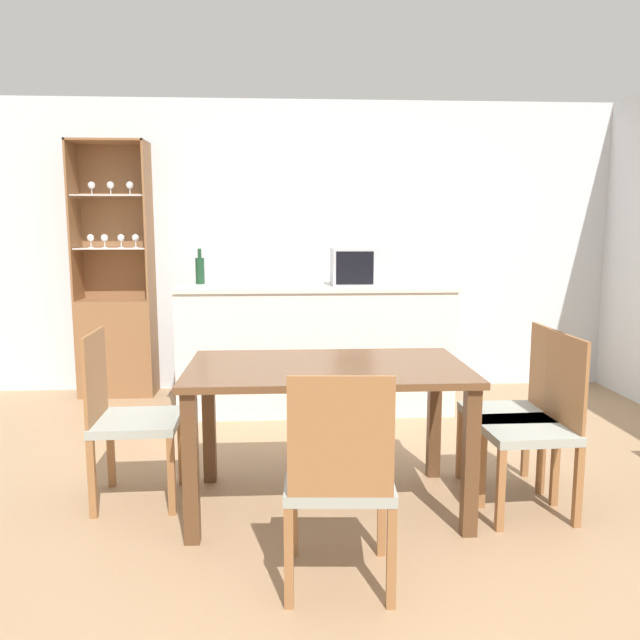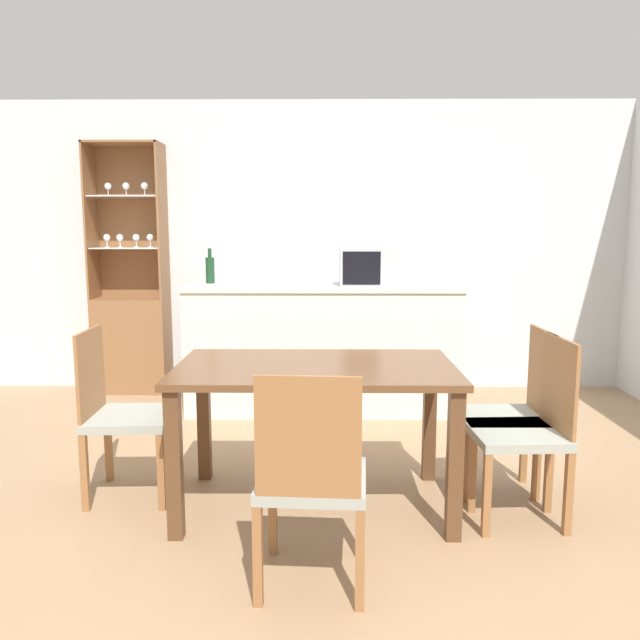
# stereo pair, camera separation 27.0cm
# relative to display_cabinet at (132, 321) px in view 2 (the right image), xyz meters

# --- Properties ---
(ground_plane) EXTENTS (18.00, 18.00, 0.00)m
(ground_plane) POSITION_rel_display_cabinet_xyz_m (1.84, -2.45, -0.63)
(ground_plane) COLOR #A37F5B
(wall_back) EXTENTS (6.80, 0.06, 2.55)m
(wall_back) POSITION_rel_display_cabinet_xyz_m (1.84, 0.18, 0.64)
(wall_back) COLOR silver
(wall_back) RESTS_ON ground_plane
(kitchen_counter) EXTENTS (2.15, 0.64, 1.00)m
(kitchen_counter) POSITION_rel_display_cabinet_xyz_m (1.70, -0.55, -0.13)
(kitchen_counter) COLOR silver
(kitchen_counter) RESTS_ON ground_plane
(display_cabinet) EXTENTS (0.64, 0.33, 2.17)m
(display_cabinet) POSITION_rel_display_cabinet_xyz_m (0.00, 0.00, 0.00)
(display_cabinet) COLOR brown
(display_cabinet) RESTS_ON ground_plane
(dining_table) EXTENTS (1.42, 0.83, 0.76)m
(dining_table) POSITION_rel_display_cabinet_xyz_m (1.67, -2.33, 0.01)
(dining_table) COLOR brown
(dining_table) RESTS_ON ground_plane
(dining_chair_side_right_near) EXTENTS (0.45, 0.45, 0.92)m
(dining_chair_side_right_near) POSITION_rel_display_cabinet_xyz_m (2.72, -2.46, -0.17)
(dining_chair_side_right_near) COLOR #999E93
(dining_chair_side_right_near) RESTS_ON ground_plane
(dining_chair_head_near) EXTENTS (0.46, 0.46, 0.92)m
(dining_chair_head_near) POSITION_rel_display_cabinet_xyz_m (1.67, -3.09, -0.17)
(dining_chair_head_near) COLOR #999E93
(dining_chair_head_near) RESTS_ON ground_plane
(dining_chair_side_left_far) EXTENTS (0.44, 0.44, 0.92)m
(dining_chair_side_left_far) POSITION_rel_display_cabinet_xyz_m (0.62, -2.21, -0.17)
(dining_chair_side_left_far) COLOR #999E93
(dining_chair_side_left_far) RESTS_ON ground_plane
(dining_chair_side_right_far) EXTENTS (0.44, 0.44, 0.92)m
(dining_chair_side_right_far) POSITION_rel_display_cabinet_xyz_m (2.72, -2.21, -0.17)
(dining_chair_side_right_far) COLOR #999E93
(dining_chair_side_right_far) RESTS_ON ground_plane
(microwave) EXTENTS (0.45, 0.36, 0.29)m
(microwave) POSITION_rel_display_cabinet_xyz_m (2.06, -0.52, 0.52)
(microwave) COLOR #B7BABF
(microwave) RESTS_ON kitchen_counter
(wine_bottle) EXTENTS (0.07, 0.07, 0.28)m
(wine_bottle) POSITION_rel_display_cabinet_xyz_m (0.78, -0.37, 0.48)
(wine_bottle) COLOR #193D23
(wine_bottle) RESTS_ON kitchen_counter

